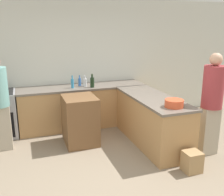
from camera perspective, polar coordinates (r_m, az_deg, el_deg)
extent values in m
plane|color=gray|center=(3.97, 1.24, -16.63)|extent=(14.00, 14.00, 0.00)
cube|color=silver|center=(5.84, -7.42, 7.75)|extent=(8.00, 0.06, 2.70)
cube|color=tan|center=(5.70, -6.36, -1.95)|extent=(2.65, 0.65, 0.85)
cube|color=#6B6056|center=(5.58, -6.49, 2.39)|extent=(2.68, 0.68, 0.04)
cube|color=tan|center=(4.90, 8.58, -4.95)|extent=(0.66, 1.88, 0.85)
cube|color=#6B6056|center=(4.76, 8.79, 0.06)|extent=(0.69, 1.91, 0.04)
cube|color=brown|center=(4.86, -6.94, -4.79)|extent=(0.58, 0.69, 0.89)
cylinder|color=#DB512D|center=(4.20, 13.37, -1.13)|extent=(0.29, 0.29, 0.12)
cylinder|color=#386BB7|center=(5.61, -7.05, 3.48)|extent=(0.06, 0.06, 0.16)
cylinder|color=#386BB7|center=(5.59, -7.08, 4.60)|extent=(0.03, 0.03, 0.06)
cylinder|color=#338CBF|center=(5.42, -8.60, 3.14)|extent=(0.06, 0.06, 0.19)
cylinder|color=#338CBF|center=(5.39, -8.66, 4.49)|extent=(0.03, 0.03, 0.07)
cylinder|color=black|center=(5.43, -4.33, 3.38)|extent=(0.08, 0.08, 0.20)
cylinder|color=black|center=(5.41, -4.36, 4.82)|extent=(0.04, 0.04, 0.08)
cylinder|color=silver|center=(5.54, -5.93, 3.38)|extent=(0.09, 0.09, 0.16)
cylinder|color=silver|center=(5.52, -5.97, 4.52)|extent=(0.04, 0.04, 0.06)
cube|color=#ADA38E|center=(4.97, -22.90, -6.03)|extent=(0.32, 0.19, 0.80)
cube|color=#ADA38E|center=(4.72, 20.29, -6.72)|extent=(0.30, 0.18, 0.82)
cylinder|color=#993338|center=(4.51, 21.16, 2.24)|extent=(0.34, 0.34, 0.69)
sphere|color=tan|center=(4.43, 21.71, 7.84)|extent=(0.20, 0.20, 0.20)
cube|color=#A88456|center=(4.19, 17.01, -13.11)|extent=(0.26, 0.24, 0.31)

